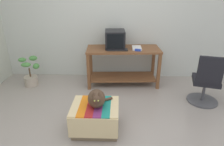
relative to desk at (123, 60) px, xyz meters
The scene contains 11 objects.
ground_plane 1.70m from the desk, 98.07° to the right, with size 14.00×14.00×0.00m, color #9E9389.
back_wall 0.93m from the desk, 116.76° to the left, with size 8.00×0.10×2.60m, color silver.
desk is the anchor object (origin of this frame).
tv_monitor 0.45m from the desk, 164.77° to the left, with size 0.40×0.46×0.34m.
keyboard 0.32m from the desk, 130.40° to the right, with size 0.40×0.15×0.02m, color black.
book 0.37m from the desk, ahead, with size 0.17×0.28×0.04m, color white.
ottoman_with_blanket 1.60m from the desk, 104.85° to the right, with size 0.64×0.55×0.39m.
cat 1.56m from the desk, 103.85° to the right, with size 0.34×0.37×0.28m.
potted_plant 1.90m from the desk, behind, with size 0.39×0.43×0.59m.
office_chair 1.58m from the desk, 28.02° to the right, with size 0.52×0.52×0.89m.
stapler 0.42m from the desk, 33.24° to the right, with size 0.04×0.11×0.04m, color #2342B7.
Camera 1 is at (0.14, -2.19, 1.85)m, focal length 31.73 mm.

